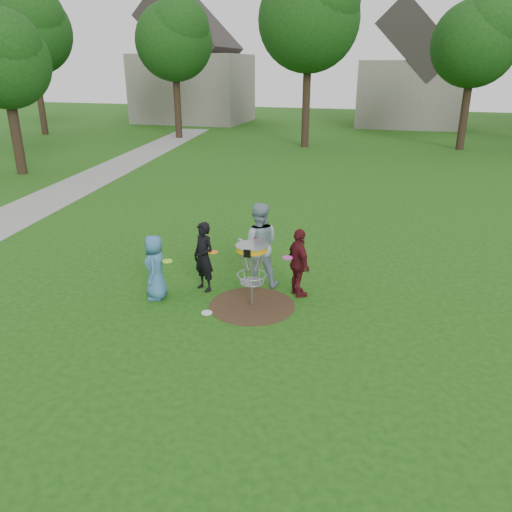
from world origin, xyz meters
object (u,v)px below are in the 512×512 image
(player_blue, at_px, (155,267))
(player_grey, at_px, (258,245))
(disc_golf_basket, at_px, (252,260))
(player_maroon, at_px, (299,263))
(player_black, at_px, (204,257))

(player_blue, distance_m, player_grey, 2.30)
(disc_golf_basket, bearing_deg, player_blue, -174.75)
(player_blue, distance_m, disc_golf_basket, 2.11)
(player_maroon, relative_size, disc_golf_basket, 1.10)
(player_grey, xyz_separation_m, disc_golf_basket, (0.16, -1.06, 0.06))
(player_grey, distance_m, disc_golf_basket, 1.08)
(player_grey, bearing_deg, player_black, 14.26)
(player_blue, relative_size, player_maroon, 0.93)
(player_maroon, bearing_deg, player_blue, 71.43)
(player_blue, height_order, player_black, player_black)
(player_blue, bearing_deg, player_black, 109.91)
(player_black, relative_size, disc_golf_basket, 1.13)
(player_black, height_order, disc_golf_basket, player_black)
(player_maroon, bearing_deg, disc_golf_basket, 96.19)
(disc_golf_basket, bearing_deg, player_grey, 98.79)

